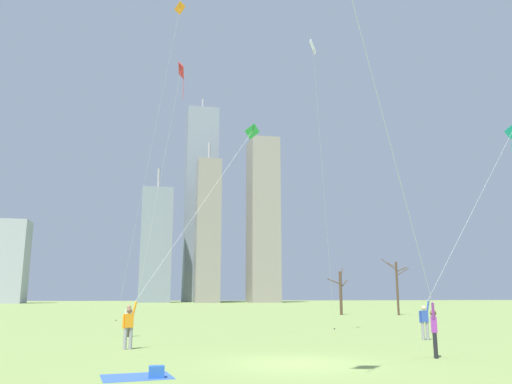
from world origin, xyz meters
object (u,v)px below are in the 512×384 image
object	(u,v)px
bare_tree_leftmost	(397,285)
distant_kite_drifting_left_orange	(175,30)
kite_flyer_midfield_left_teal	(437,293)
kite_flyer_far_back_blue	(411,240)
picnic_spot	(148,374)
kite_flyer_midfield_center_green	(145,300)
distant_kite_high_overhead_white	(315,74)
bare_tree_rightmost	(341,291)
bystander_strolling_midfield	(128,319)
distant_kite_drifting_right_red	(177,90)

from	to	relation	value
bare_tree_leftmost	distant_kite_drifting_left_orange	bearing A→B (deg)	-164.14
distant_kite_drifting_left_orange	bare_tree_leftmost	xyz separation A→B (m)	(25.39, 7.21, -23.86)
bare_tree_leftmost	kite_flyer_midfield_left_teal	bearing A→B (deg)	-114.08
kite_flyer_far_back_blue	picnic_spot	xyz separation A→B (m)	(-8.15, -0.63, -3.76)
kite_flyer_midfield_center_green	distant_kite_drifting_left_orange	xyz separation A→B (m)	(1.74, 22.87, 25.13)
kite_flyer_midfield_center_green	distant_kite_high_overhead_white	xyz separation A→B (m)	(9.33, 4.72, 13.10)
bare_tree_rightmost	distant_kite_high_overhead_white	bearing A→B (deg)	-113.57
bystander_strolling_midfield	kite_flyer_midfield_left_teal	bearing A→B (deg)	-17.97
kite_flyer_midfield_center_green	distant_kite_drifting_left_orange	bearing A→B (deg)	85.66
kite_flyer_midfield_left_teal	distant_kite_drifting_right_red	bearing A→B (deg)	148.48
kite_flyer_far_back_blue	kite_flyer_midfield_center_green	size ratio (longest dim) A/B	1.59
kite_flyer_far_back_blue	distant_kite_drifting_right_red	bearing A→B (deg)	113.13
picnic_spot	distant_kite_high_overhead_white	bearing A→B (deg)	53.60
picnic_spot	bare_tree_rightmost	distance (m)	45.44
kite_flyer_midfield_left_teal	picnic_spot	world-z (taller)	kite_flyer_midfield_left_teal
kite_flyer_midfield_center_green	bystander_strolling_midfield	bearing A→B (deg)	97.58
kite_flyer_far_back_blue	kite_flyer_midfield_left_teal	distance (m)	10.25
bystander_strolling_midfield	picnic_spot	size ratio (longest dim) A/B	0.82
picnic_spot	bare_tree_leftmost	world-z (taller)	bare_tree_leftmost
bystander_strolling_midfield	distant_kite_drifting_left_orange	xyz separation A→B (m)	(2.54, 16.84, 26.16)
kite_flyer_midfield_left_teal	bare_tree_rightmost	distance (m)	32.05
kite_flyer_far_back_blue	bystander_strolling_midfield	bearing A→B (deg)	124.85
bystander_strolling_midfield	bare_tree_leftmost	distance (m)	36.93
bare_tree_rightmost	bare_tree_leftmost	world-z (taller)	bare_tree_leftmost
kite_flyer_far_back_blue	bystander_strolling_midfield	distance (m)	16.24
kite_flyer_midfield_center_green	bare_tree_leftmost	size ratio (longest dim) A/B	1.79
distant_kite_drifting_right_red	picnic_spot	size ratio (longest dim) A/B	8.53
distant_kite_drifting_right_red	distant_kite_drifting_left_orange	distance (m)	18.36
kite_flyer_midfield_left_teal	bare_tree_rightmost	bearing A→B (deg)	77.00
kite_flyer_midfield_center_green	kite_flyer_midfield_left_teal	distance (m)	14.25
kite_flyer_far_back_blue	bare_tree_rightmost	size ratio (longest dim) A/B	3.39
kite_flyer_midfield_center_green	picnic_spot	xyz separation A→B (m)	(0.17, -7.71, -1.85)
bare_tree_leftmost	distant_kite_high_overhead_white	bearing A→B (deg)	-125.05
kite_flyer_midfield_center_green	bare_tree_rightmost	world-z (taller)	kite_flyer_midfield_center_green
bystander_strolling_midfield	distant_kite_drifting_right_red	size ratio (longest dim) A/B	0.10
distant_kite_high_overhead_white	bare_tree_rightmost	bearing A→B (deg)	66.43
kite_flyer_midfield_center_green	distant_kite_drifting_left_orange	size ratio (longest dim) A/B	0.37
bare_tree_leftmost	picnic_spot	bearing A→B (deg)	-125.49
distant_kite_drifting_right_red	distant_kite_drifting_left_orange	size ratio (longest dim) A/B	0.56
bare_tree_rightmost	distant_kite_drifting_right_red	bearing A→B (deg)	-130.40
kite_flyer_midfield_center_green	distant_kite_high_overhead_white	world-z (taller)	distant_kite_high_overhead_white
distant_kite_high_overhead_white	bare_tree_rightmost	distance (m)	32.66
distant_kite_drifting_left_orange	bare_tree_leftmost	size ratio (longest dim) A/B	4.85
bare_tree_leftmost	kite_flyer_far_back_blue	bearing A→B (deg)	-116.83
kite_flyer_midfield_left_teal	distant_kite_drifting_left_orange	xyz separation A→B (m)	(-12.46, 21.71, 24.82)
kite_flyer_midfield_left_teal	bare_tree_rightmost	size ratio (longest dim) A/B	2.28
kite_flyer_midfield_left_teal	distant_kite_high_overhead_white	bearing A→B (deg)	143.87
distant_kite_high_overhead_white	distant_kite_drifting_right_red	size ratio (longest dim) A/B	1.01
kite_flyer_midfield_center_green	distant_kite_high_overhead_white	size ratio (longest dim) A/B	0.65
distant_kite_drifting_left_orange	bare_tree_rightmost	bearing A→B (deg)	25.82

